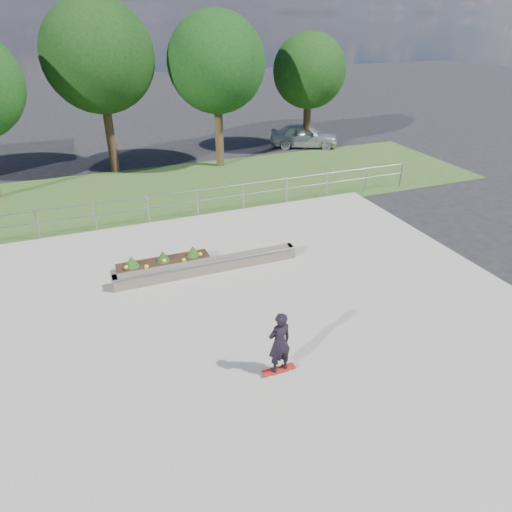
{
  "coord_description": "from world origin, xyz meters",
  "views": [
    {
      "loc": [
        -4.14,
        -9.55,
        7.44
      ],
      "look_at": [
        0.2,
        1.5,
        1.1
      ],
      "focal_mm": 32.0,
      "sensor_mm": 36.0,
      "label": 1
    }
  ],
  "objects_px": {
    "planter_bed": "(165,265)",
    "skateboarder": "(280,343)",
    "parked_car": "(304,136)",
    "grind_ledge": "(209,266)"
  },
  "relations": [
    {
      "from": "planter_bed",
      "to": "skateboarder",
      "type": "bearing_deg",
      "value": -75.3
    },
    {
      "from": "parked_car",
      "to": "skateboarder",
      "type": "bearing_deg",
      "value": 176.41
    },
    {
      "from": "planter_bed",
      "to": "grind_ledge",
      "type": "bearing_deg",
      "value": -24.42
    },
    {
      "from": "grind_ledge",
      "to": "skateboarder",
      "type": "distance_m",
      "value": 5.15
    },
    {
      "from": "grind_ledge",
      "to": "skateboarder",
      "type": "height_order",
      "value": "skateboarder"
    },
    {
      "from": "skateboarder",
      "to": "parked_car",
      "type": "distance_m",
      "value": 20.56
    },
    {
      "from": "skateboarder",
      "to": "parked_car",
      "type": "relative_size",
      "value": 0.39
    },
    {
      "from": "grind_ledge",
      "to": "planter_bed",
      "type": "relative_size",
      "value": 2.0
    },
    {
      "from": "planter_bed",
      "to": "parked_car",
      "type": "height_order",
      "value": "parked_car"
    },
    {
      "from": "planter_bed",
      "to": "skateboarder",
      "type": "height_order",
      "value": "skateboarder"
    }
  ]
}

